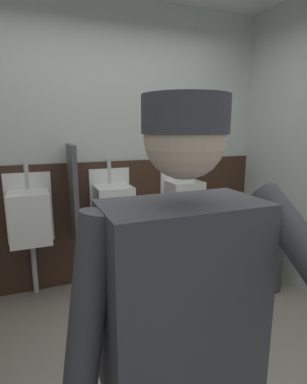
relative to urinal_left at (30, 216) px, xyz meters
The scene contains 9 objects.
wall_back 0.95m from the urinal_left, 16.98° to the left, with size 3.96×0.12×2.72m, color silver.
wainscot_band_back 0.75m from the urinal_left, 11.36° to the left, with size 3.36×0.03×1.22m, color #382319.
urinal_left is the anchor object (origin of this frame).
urinal_middle 0.75m from the urinal_left, ahead, with size 0.40×0.34×1.24m.
urinal_right 1.50m from the urinal_left, ahead, with size 0.40×0.34×1.24m.
privacy_divider_panel 0.42m from the urinal_left, 10.65° to the right, with size 0.04×0.40×0.90m, color #4C4C51.
person 2.17m from the urinal_left, 79.16° to the right, with size 0.65×0.60×1.62m.
trash_bin 2.24m from the urinal_left, 16.99° to the right, with size 0.30×0.30×0.62m, color #38383D.
soap_dispenser 1.64m from the urinal_left, ahead, with size 0.10×0.07×0.18m, color silver.
Camera 1 is at (-0.68, -1.43, 1.54)m, focal length 28.72 mm.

